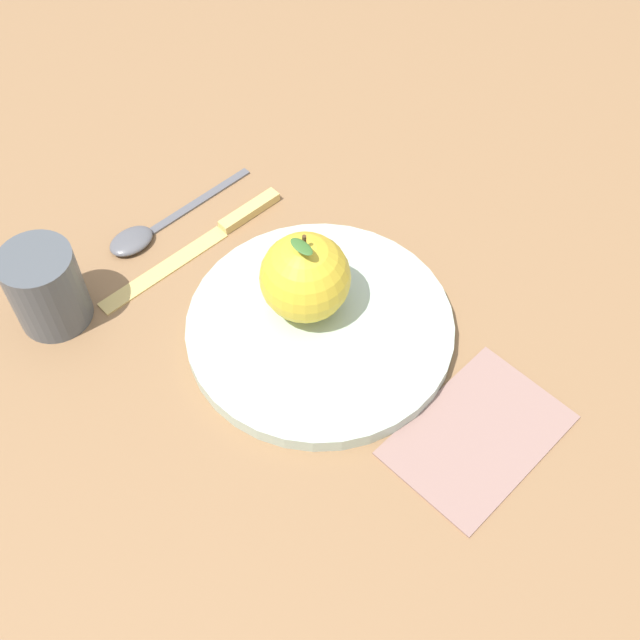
% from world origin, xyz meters
% --- Properties ---
extents(ground_plane, '(2.40, 2.40, 0.00)m').
position_xyz_m(ground_plane, '(0.00, 0.00, 0.00)').
color(ground_plane, olive).
extents(dinner_plate, '(0.25, 0.25, 0.02)m').
position_xyz_m(dinner_plate, '(0.01, 0.02, 0.01)').
color(dinner_plate, '#B2C6B2').
rests_on(dinner_plate, ground_plane).
extents(apple, '(0.08, 0.08, 0.10)m').
position_xyz_m(apple, '(-0.01, 0.00, 0.06)').
color(apple, gold).
rests_on(apple, dinner_plate).
extents(cup, '(0.07, 0.07, 0.08)m').
position_xyz_m(cup, '(0.05, -0.23, 0.05)').
color(cup, '#4C5156').
rests_on(cup, ground_plane).
extents(knife, '(0.20, 0.13, 0.01)m').
position_xyz_m(knife, '(-0.08, -0.12, 0.00)').
color(knife, '#D8B766').
rests_on(knife, ground_plane).
extents(spoon, '(0.16, 0.11, 0.01)m').
position_xyz_m(spoon, '(-0.07, -0.18, 0.01)').
color(spoon, '#59595E').
rests_on(spoon, ground_plane).
extents(linen_napkin, '(0.19, 0.17, 0.00)m').
position_xyz_m(linen_napkin, '(0.08, 0.18, 0.00)').
color(linen_napkin, gray).
rests_on(linen_napkin, ground_plane).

